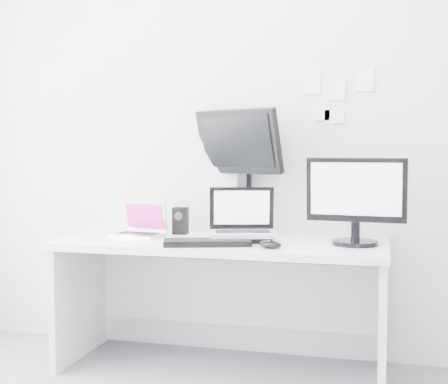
{
  "coord_description": "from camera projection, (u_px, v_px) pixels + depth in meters",
  "views": [
    {
      "loc": [
        0.86,
        -2.04,
        1.24
      ],
      "look_at": [
        0.02,
        1.23,
        1.0
      ],
      "focal_mm": 49.8,
      "sensor_mm": 36.0,
      "label": 1
    }
  ],
  "objects": [
    {
      "name": "wall_note_0",
      "position": [
        312.0,
        82.0,
        3.58
      ],
      "size": [
        0.1,
        0.0,
        0.14
      ],
      "primitive_type": "cube",
      "color": "white",
      "rests_on": "back_wall"
    },
    {
      "name": "samsung_monitor",
      "position": [
        356.0,
        200.0,
        3.25
      ],
      "size": [
        0.54,
        0.28,
        0.48
      ],
      "primitive_type": "cube",
      "rotation": [
        0.0,
        0.0,
        -0.08
      ],
      "color": "black",
      "rests_on": "desk"
    },
    {
      "name": "speaker",
      "position": [
        180.0,
        221.0,
        3.68
      ],
      "size": [
        0.1,
        0.1,
        0.16
      ],
      "primitive_type": "cube",
      "rotation": [
        0.0,
        0.0,
        -0.23
      ],
      "color": "black",
      "rests_on": "desk"
    },
    {
      "name": "wall_note_2",
      "position": [
        365.0,
        79.0,
        3.51
      ],
      "size": [
        0.1,
        0.0,
        0.14
      ],
      "primitive_type": "cube",
      "color": "white",
      "rests_on": "back_wall"
    },
    {
      "name": "keyboard",
      "position": [
        207.0,
        242.0,
        3.25
      ],
      "size": [
        0.48,
        0.29,
        0.03
      ],
      "primitive_type": "cube",
      "rotation": [
        0.0,
        0.0,
        0.3
      ],
      "color": "black",
      "rests_on": "desk"
    },
    {
      "name": "wall_note_3",
      "position": [
        334.0,
        117.0,
        3.57
      ],
      "size": [
        0.11,
        0.0,
        0.08
      ],
      "primitive_type": "cube",
      "color": "white",
      "rests_on": "back_wall"
    },
    {
      "name": "wall_note_1",
      "position": [
        338.0,
        88.0,
        3.55
      ],
      "size": [
        0.09,
        0.0,
        0.13
      ],
      "primitive_type": "cube",
      "color": "white",
      "rests_on": "back_wall"
    },
    {
      "name": "dell_laptop",
      "position": [
        243.0,
        214.0,
        3.39
      ],
      "size": [
        0.43,
        0.37,
        0.3
      ],
      "primitive_type": "cube",
      "rotation": [
        0.0,
        0.0,
        0.29
      ],
      "color": "silver",
      "rests_on": "desk"
    },
    {
      "name": "macbook",
      "position": [
        138.0,
        218.0,
        3.57
      ],
      "size": [
        0.31,
        0.25,
        0.21
      ],
      "primitive_type": "cube",
      "rotation": [
        0.0,
        0.0,
        -0.17
      ],
      "color": "silver",
      "rests_on": "desk"
    },
    {
      "name": "desk",
      "position": [
        221.0,
        305.0,
        3.45
      ],
      "size": [
        1.8,
        0.7,
        0.73
      ],
      "primitive_type": "cube",
      "color": "white",
      "rests_on": "ground"
    },
    {
      "name": "mouse",
      "position": [
        270.0,
        245.0,
        3.15
      ],
      "size": [
        0.14,
        0.11,
        0.04
      ],
      "primitive_type": "ellipsoid",
      "rotation": [
        0.0,
        0.0,
        -0.33
      ],
      "color": "black",
      "rests_on": "desk"
    },
    {
      "name": "back_wall",
      "position": [
        236.0,
        130.0,
        3.72
      ],
      "size": [
        3.6,
        0.0,
        3.6
      ],
      "primitive_type": "plane",
      "rotation": [
        1.57,
        0.0,
        0.0
      ],
      "color": "silver",
      "rests_on": "ground"
    },
    {
      "name": "rear_monitor",
      "position": [
        241.0,
        170.0,
        3.66
      ],
      "size": [
        0.59,
        0.41,
        0.76
      ],
      "primitive_type": "cube",
      "rotation": [
        0.0,
        0.0,
        -0.43
      ],
      "color": "black",
      "rests_on": "desk"
    },
    {
      "name": "wall_note_4",
      "position": [
        322.0,
        112.0,
        3.58
      ],
      "size": [
        0.1,
        0.0,
        0.1
      ],
      "primitive_type": "cube",
      "color": "white",
      "rests_on": "back_wall"
    }
  ]
}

